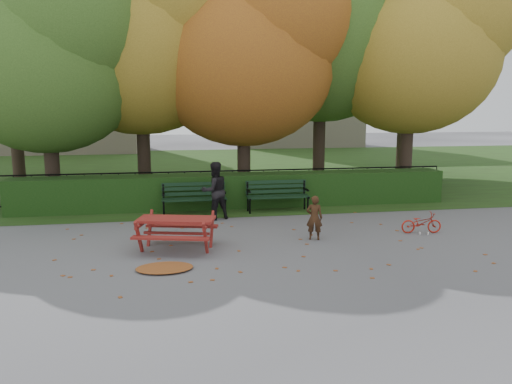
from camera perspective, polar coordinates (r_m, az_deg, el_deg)
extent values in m
plane|color=slate|center=(10.84, 0.90, -6.33)|extent=(90.00, 90.00, 0.00)
plane|color=#203214|center=(24.50, -5.26, 2.66)|extent=(90.00, 90.00, 0.00)
cube|color=#BFAF94|center=(37.18, -21.63, 16.01)|extent=(10.00, 7.00, 15.00)
cube|color=#BFAF94|center=(39.62, 4.81, 14.03)|extent=(9.00, 6.00, 12.00)
cube|color=black|center=(15.07, -2.31, 0.18)|extent=(13.00, 0.90, 1.00)
cube|color=black|center=(15.93, -2.68, -0.84)|extent=(14.00, 0.04, 0.04)
cube|color=black|center=(15.78, -2.71, 2.44)|extent=(14.00, 0.04, 0.04)
cylinder|color=black|center=(16.37, -25.88, -0.03)|extent=(0.03, 0.03, 1.00)
cylinder|color=black|center=(15.77, -13.57, 0.33)|extent=(0.03, 0.03, 1.00)
cylinder|color=black|center=(15.85, -2.69, 0.65)|extent=(0.03, 0.03, 1.00)
cylinder|color=black|center=(16.50, 7.70, 0.93)|extent=(0.03, 0.03, 1.00)
cylinder|color=black|center=(17.86, 18.47, 1.18)|extent=(0.03, 0.03, 1.00)
cylinder|color=black|center=(16.51, -22.28, 3.14)|extent=(0.44, 0.44, 2.62)
ellipsoid|color=#33511B|center=(16.46, -22.92, 12.90)|extent=(5.60, 5.60, 5.04)
sphere|color=#33511B|center=(15.73, -20.18, 17.88)|extent=(4.20, 4.20, 4.20)
cylinder|color=black|center=(17.31, -12.71, 4.77)|extent=(0.44, 0.44, 3.15)
ellipsoid|color=olive|center=(17.36, -13.14, 15.93)|extent=(6.40, 6.40, 5.76)
cylinder|color=black|center=(16.69, -1.40, 4.23)|extent=(0.44, 0.44, 2.80)
ellipsoid|color=brown|center=(16.68, -1.45, 14.54)|extent=(6.00, 6.00, 5.40)
sphere|color=brown|center=(16.31, 2.82, 19.43)|extent=(4.50, 4.50, 4.50)
cylinder|color=black|center=(18.60, 7.22, 5.80)|extent=(0.44, 0.44, 3.50)
ellipsoid|color=#33511B|center=(18.72, 7.47, 17.32)|extent=(6.80, 6.80, 6.12)
cylinder|color=black|center=(18.23, 16.76, 4.56)|extent=(0.44, 0.44, 2.97)
ellipsoid|color=olive|center=(18.25, 17.27, 14.57)|extent=(5.80, 5.80, 5.22)
sphere|color=olive|center=(18.27, 21.56, 18.47)|extent=(4.35, 4.35, 4.35)
cylinder|color=black|center=(20.54, -25.65, 5.04)|extent=(0.44, 0.44, 3.32)
ellipsoid|color=brown|center=(20.62, -26.40, 14.94)|extent=(6.60, 6.60, 5.94)
cylinder|color=black|center=(22.60, 16.34, 5.72)|extent=(0.44, 0.44, 3.15)
ellipsoid|color=#33511B|center=(22.64, 16.76, 14.27)|extent=(6.00, 6.00, 5.40)
sphere|color=#33511B|center=(22.62, 20.32, 17.54)|extent=(4.50, 4.50, 4.50)
cube|color=black|center=(13.91, -7.03, -0.95)|extent=(1.80, 0.12, 0.04)
cube|color=black|center=(14.08, -7.07, -0.81)|extent=(1.80, 0.12, 0.04)
cube|color=black|center=(14.26, -7.10, -0.68)|extent=(1.80, 0.12, 0.04)
cube|color=black|center=(14.33, -7.13, -0.19)|extent=(1.80, 0.05, 0.10)
cube|color=black|center=(14.30, -7.14, 0.40)|extent=(1.80, 0.05, 0.10)
cube|color=black|center=(14.28, -7.15, 0.92)|extent=(1.80, 0.05, 0.10)
cube|color=black|center=(14.07, -10.52, -1.00)|extent=(0.05, 0.55, 0.06)
cube|color=black|center=(14.30, -10.54, 0.09)|extent=(0.05, 0.05, 0.41)
cylinder|color=black|center=(13.93, -10.50, -1.94)|extent=(0.05, 0.05, 0.44)
cylinder|color=black|center=(14.29, -10.49, -1.65)|extent=(0.05, 0.05, 0.44)
cube|color=black|center=(14.06, -10.55, -0.18)|extent=(0.05, 0.45, 0.04)
cube|color=black|center=(14.15, -3.63, -0.79)|extent=(0.05, 0.55, 0.06)
cube|color=black|center=(14.38, -3.75, 0.28)|extent=(0.05, 0.05, 0.41)
cylinder|color=black|center=(14.01, -3.54, -1.73)|extent=(0.05, 0.05, 0.44)
cylinder|color=black|center=(14.37, -3.70, -1.45)|extent=(0.05, 0.05, 0.44)
cube|color=black|center=(14.14, -3.64, 0.02)|extent=(0.05, 0.45, 0.04)
cube|color=black|center=(14.22, 2.67, -0.65)|extent=(1.80, 0.12, 0.04)
cube|color=black|center=(14.40, 2.52, -0.52)|extent=(1.80, 0.12, 0.04)
cube|color=black|center=(14.57, 2.36, -0.40)|extent=(1.80, 0.12, 0.04)
cube|color=black|center=(14.64, 2.29, 0.09)|extent=(1.80, 0.05, 0.10)
cube|color=black|center=(14.61, 2.30, 0.67)|extent=(1.80, 0.05, 0.10)
cube|color=black|center=(14.59, 2.30, 1.17)|extent=(1.80, 0.05, 0.10)
cube|color=black|center=(14.24, -0.83, -0.70)|extent=(0.05, 0.55, 0.06)
cube|color=black|center=(14.47, -1.00, 0.36)|extent=(0.05, 0.05, 0.41)
cylinder|color=black|center=(14.11, -0.71, -1.63)|extent=(0.05, 0.05, 0.44)
cylinder|color=black|center=(14.46, -0.94, -1.36)|extent=(0.05, 0.05, 0.44)
cube|color=black|center=(14.23, -0.84, 0.10)|extent=(0.05, 0.45, 0.04)
cube|color=black|center=(14.60, 5.77, -0.49)|extent=(0.05, 0.55, 0.06)
cube|color=black|center=(14.82, 5.51, 0.55)|extent=(0.05, 0.05, 0.41)
cylinder|color=black|center=(14.47, 5.95, -1.40)|extent=(0.05, 0.05, 0.44)
cylinder|color=black|center=(14.81, 5.57, -1.13)|extent=(0.05, 0.05, 0.44)
cube|color=black|center=(14.59, 5.77, 0.29)|extent=(0.05, 0.45, 0.04)
cube|color=maroon|center=(10.65, -9.11, -3.11)|extent=(1.71, 1.04, 0.05)
cube|color=maroon|center=(10.21, -9.76, -5.22)|extent=(1.60, 0.61, 0.04)
cube|color=maroon|center=(11.21, -8.44, -3.83)|extent=(1.60, 0.61, 0.04)
cube|color=maroon|center=(10.53, -13.24, -5.08)|extent=(0.16, 0.46, 0.78)
cube|color=maroon|center=(11.27, -12.02, -4.06)|extent=(0.16, 0.46, 0.78)
cube|color=maroon|center=(10.85, -12.65, -3.37)|extent=(0.35, 1.17, 0.05)
cube|color=maroon|center=(10.20, -5.79, -5.34)|extent=(0.16, 0.46, 0.78)
cube|color=maroon|center=(10.96, -5.06, -4.27)|extent=(0.16, 0.46, 0.78)
cube|color=maroon|center=(10.53, -5.43, -3.57)|extent=(0.35, 1.17, 0.05)
cube|color=maroon|center=(10.72, -9.06, -4.68)|extent=(1.38, 0.40, 0.05)
ellipsoid|color=brown|center=(9.55, -10.41, -8.51)|extent=(1.20, 0.95, 0.07)
imported|color=#392112|center=(11.41, 6.69, -2.93)|extent=(0.43, 0.35, 1.02)
imported|color=black|center=(13.37, -4.76, 0.14)|extent=(0.92, 0.82, 1.56)
imported|color=#B21D10|center=(12.60, 18.37, -3.36)|extent=(1.00, 0.46, 0.50)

